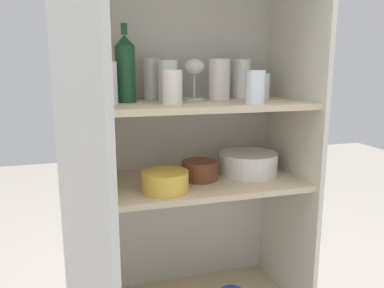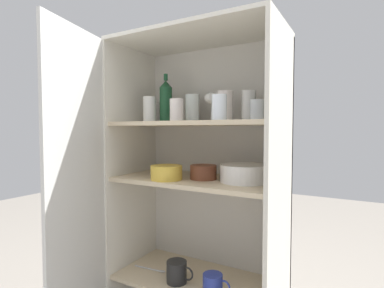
{
  "view_description": "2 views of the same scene",
  "coord_description": "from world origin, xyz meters",
  "px_view_note": "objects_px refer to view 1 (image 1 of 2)",
  "views": [
    {
      "loc": [
        -0.35,
        -1.04,
        1.22
      ],
      "look_at": [
        0.01,
        0.2,
        0.96
      ],
      "focal_mm": 35.0,
      "sensor_mm": 36.0,
      "label": 1
    },
    {
      "loc": [
        0.71,
        -1.09,
        1.07
      ],
      "look_at": [
        -0.04,
        0.23,
        1.0
      ],
      "focal_mm": 28.0,
      "sensor_mm": 36.0,
      "label": 2
    }
  ],
  "objects_px": {
    "mixing_bowl_large": "(165,181)",
    "serving_bowl_small": "(200,169)",
    "wine_bottle": "(125,69)",
    "plate_stack_white": "(248,163)"
  },
  "relations": [
    {
      "from": "wine_bottle",
      "to": "mixing_bowl_large",
      "type": "xyz_separation_m",
      "value": [
        0.1,
        -0.14,
        -0.36
      ]
    },
    {
      "from": "plate_stack_white",
      "to": "serving_bowl_small",
      "type": "distance_m",
      "value": 0.2
    },
    {
      "from": "wine_bottle",
      "to": "plate_stack_white",
      "type": "distance_m",
      "value": 0.57
    },
    {
      "from": "plate_stack_white",
      "to": "serving_bowl_small",
      "type": "height_order",
      "value": "plate_stack_white"
    },
    {
      "from": "mixing_bowl_large",
      "to": "serving_bowl_small",
      "type": "bearing_deg",
      "value": 34.12
    },
    {
      "from": "mixing_bowl_large",
      "to": "serving_bowl_small",
      "type": "height_order",
      "value": "same"
    },
    {
      "from": "mixing_bowl_large",
      "to": "serving_bowl_small",
      "type": "xyz_separation_m",
      "value": [
        0.15,
        0.1,
        0.0
      ]
    },
    {
      "from": "wine_bottle",
      "to": "mixing_bowl_large",
      "type": "relative_size",
      "value": 1.68
    },
    {
      "from": "wine_bottle",
      "to": "plate_stack_white",
      "type": "xyz_separation_m",
      "value": [
        0.45,
        -0.02,
        -0.35
      ]
    },
    {
      "from": "mixing_bowl_large",
      "to": "serving_bowl_small",
      "type": "distance_m",
      "value": 0.18
    }
  ]
}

